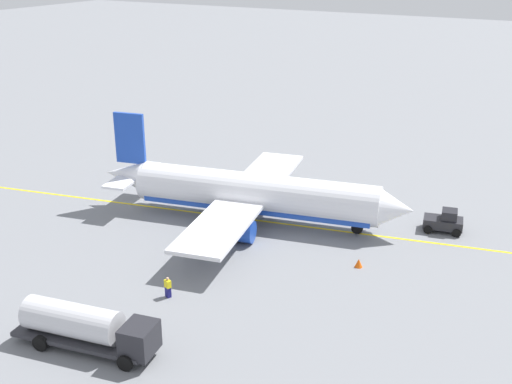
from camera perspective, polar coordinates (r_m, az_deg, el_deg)
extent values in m
plane|color=slate|center=(62.92, 0.00, -2.55)|extent=(400.00, 400.00, 0.00)
cylinder|color=white|center=(61.80, 0.00, -0.07)|extent=(24.31, 8.44, 3.84)
cube|color=#1E47B7|center=(62.19, 0.00, -0.98)|extent=(22.87, 7.50, 1.07)
cone|color=white|center=(59.42, 12.36, -1.49)|extent=(3.99, 4.26, 3.69)
cone|color=white|center=(66.99, -11.50, 1.56)|extent=(5.22, 4.11, 3.26)
cube|color=#1E47B7|center=(65.48, -11.24, 4.75)|extent=(3.21, 0.98, 5.20)
cube|color=white|center=(66.68, -11.00, 1.52)|extent=(3.99, 8.71, 0.24)
cube|color=white|center=(62.27, -0.88, -0.38)|extent=(9.99, 27.55, 0.36)
cylinder|color=#1E47B7|center=(67.12, 1.18, 0.11)|extent=(3.55, 2.68, 2.10)
cylinder|color=#1E47B7|center=(57.99, -1.75, -3.42)|extent=(3.55, 2.68, 2.10)
cylinder|color=#4C4C51|center=(60.43, 9.09, -2.67)|extent=(0.24, 0.24, 1.22)
cylinder|color=black|center=(60.68, 9.06, -3.20)|extent=(1.16, 0.61, 1.10)
cylinder|color=#4C4C51|center=(65.33, -0.98, -0.53)|extent=(0.24, 0.24, 1.22)
cylinder|color=black|center=(65.55, -0.98, -1.02)|extent=(1.16, 0.61, 1.10)
cylinder|color=#4C4C51|center=(60.80, -2.54, -2.26)|extent=(0.24, 0.24, 1.22)
cylinder|color=black|center=(61.05, -2.53, -2.78)|extent=(1.16, 0.61, 1.10)
cube|color=#2D2D33|center=(45.44, -15.33, -12.51)|extent=(9.97, 4.07, 0.30)
cube|color=#232328|center=(42.82, -10.40, -12.81)|extent=(2.37, 2.70, 2.00)
cube|color=black|center=(42.21, -9.35, -12.62)|extent=(0.49, 2.00, 0.90)
cylinder|color=silver|center=(45.06, -16.14, -10.95)|extent=(7.17, 3.41, 2.30)
cylinder|color=black|center=(44.49, -9.97, -13.04)|extent=(1.14, 0.53, 1.10)
cylinder|color=black|center=(42.75, -11.63, -14.77)|extent=(1.14, 0.53, 1.10)
cylinder|color=black|center=(47.61, -16.92, -11.22)|extent=(1.14, 0.53, 1.10)
cylinder|color=black|center=(45.99, -18.75, -12.71)|extent=(1.14, 0.53, 1.10)
cube|color=#232328|center=(62.83, 16.40, -2.66)|extent=(3.93, 2.68, 0.90)
cube|color=black|center=(62.49, 16.95, -1.95)|extent=(1.69, 1.85, 0.90)
cylinder|color=black|center=(62.09, 15.14, -3.27)|extent=(0.84, 0.45, 0.80)
cylinder|color=black|center=(63.93, 15.24, -2.55)|extent=(0.84, 0.45, 0.80)
cylinder|color=black|center=(62.12, 17.52, -3.52)|extent=(0.84, 0.45, 0.80)
cylinder|color=black|center=(63.95, 17.55, -2.80)|extent=(0.84, 0.45, 0.80)
cube|color=navy|center=(50.08, -7.88, -8.87)|extent=(0.53, 0.46, 0.85)
cube|color=yellow|center=(49.72, -7.92, -8.14)|extent=(0.62, 0.53, 0.60)
sphere|color=tan|center=(49.51, -7.94, -7.70)|extent=(0.24, 0.24, 0.24)
cone|color=#F2590F|center=(54.63, 9.18, -6.29)|extent=(0.67, 0.67, 0.75)
cube|color=yellow|center=(62.92, 0.00, -2.54)|extent=(71.04, 14.37, 0.01)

